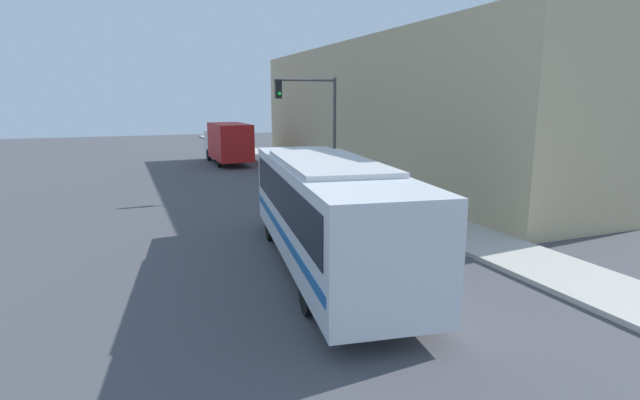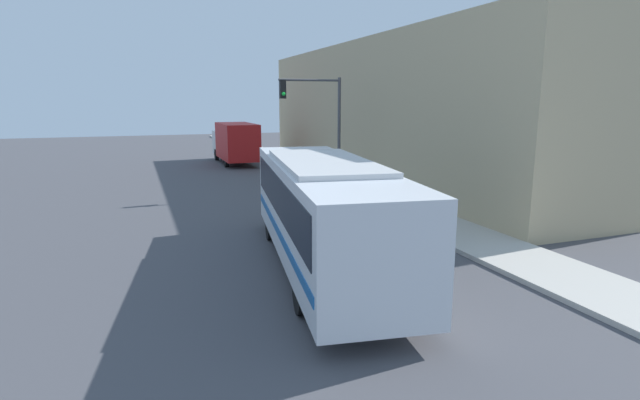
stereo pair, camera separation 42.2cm
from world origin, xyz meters
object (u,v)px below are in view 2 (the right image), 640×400
at_px(city_bus, 324,206).
at_px(fire_hydrant, 401,206).
at_px(parking_meter, 363,181).
at_px(delivery_truck, 235,142).
at_px(traffic_light_pole, 320,114).

xyz_separation_m(city_bus, fire_hydrant, (4.99, 4.44, -1.28)).
relative_size(fire_hydrant, parking_meter, 0.58).
bearing_deg(delivery_truck, parking_meter, -80.40).
relative_size(city_bus, delivery_truck, 1.45).
height_order(city_bus, delivery_truck, city_bus).
bearing_deg(city_bus, parking_meter, 66.55).
bearing_deg(fire_hydrant, delivery_truck, 97.91).
bearing_deg(fire_hydrant, city_bus, -138.33).
distance_m(city_bus, delivery_truck, 24.58).
height_order(city_bus, traffic_light_pole, traffic_light_pole).
xyz_separation_m(city_bus, traffic_light_pole, (4.06, 11.32, 2.21)).
bearing_deg(traffic_light_pole, parking_meter, -74.28).
bearing_deg(traffic_light_pole, delivery_truck, 98.03).
bearing_deg(city_bus, traffic_light_pole, 78.72).
bearing_deg(parking_meter, fire_hydrant, -90.00).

